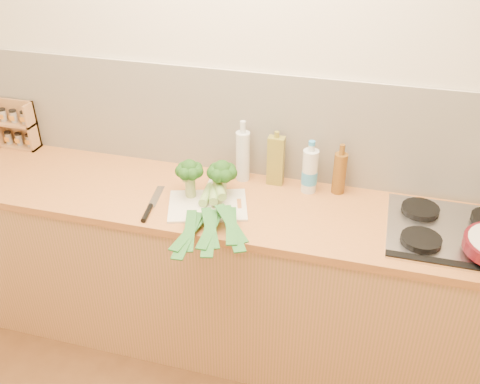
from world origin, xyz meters
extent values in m
plane|color=beige|center=(0.00, 1.50, 1.30)|extent=(3.50, 0.00, 3.50)
cube|color=silver|center=(0.00, 1.49, 1.17)|extent=(3.20, 0.02, 0.54)
cube|color=#C37F51|center=(0.00, 1.20, 0.43)|extent=(3.20, 0.60, 0.86)
cube|color=#B66B35|center=(0.00, 1.20, 0.88)|extent=(3.20, 0.62, 0.04)
cube|color=silver|center=(1.02, 1.20, 0.91)|extent=(0.58, 0.50, 0.01)
cube|color=black|center=(1.02, 0.97, 0.91)|extent=(0.58, 0.04, 0.01)
cylinder|color=black|center=(0.87, 1.08, 0.93)|extent=(0.17, 0.17, 0.03)
cylinder|color=black|center=(0.87, 1.32, 0.93)|extent=(0.17, 0.17, 0.03)
cube|color=beige|center=(-0.09, 1.12, 0.91)|extent=(0.43, 0.37, 0.01)
cylinder|color=#92A15E|center=(-0.19, 1.17, 0.96)|extent=(0.05, 0.05, 0.10)
sphere|color=#15370F|center=(-0.19, 1.17, 1.06)|extent=(0.08, 0.08, 0.08)
sphere|color=#15370F|center=(-0.15, 1.17, 1.05)|extent=(0.06, 0.06, 0.06)
sphere|color=#15370F|center=(-0.17, 1.20, 1.05)|extent=(0.06, 0.06, 0.06)
sphere|color=#15370F|center=(-0.20, 1.21, 1.05)|extent=(0.06, 0.06, 0.06)
sphere|color=#15370F|center=(-0.22, 1.19, 1.05)|extent=(0.06, 0.06, 0.06)
sphere|color=#15370F|center=(-0.22, 1.16, 1.05)|extent=(0.06, 0.06, 0.06)
sphere|color=#15370F|center=(-0.20, 1.14, 1.05)|extent=(0.06, 0.06, 0.06)
sphere|color=#15370F|center=(-0.17, 1.15, 1.05)|extent=(0.06, 0.06, 0.06)
cylinder|color=#92A15E|center=(-0.05, 1.23, 0.95)|extent=(0.04, 0.04, 0.08)
sphere|color=#15370F|center=(-0.05, 1.23, 1.05)|extent=(0.09, 0.09, 0.09)
sphere|color=#15370F|center=(0.00, 1.23, 1.04)|extent=(0.07, 0.07, 0.07)
sphere|color=#15370F|center=(-0.02, 1.26, 1.04)|extent=(0.07, 0.07, 0.07)
sphere|color=#15370F|center=(-0.05, 1.27, 1.04)|extent=(0.07, 0.07, 0.07)
sphere|color=#15370F|center=(-0.08, 1.24, 1.04)|extent=(0.07, 0.07, 0.07)
sphere|color=#15370F|center=(-0.08, 1.21, 1.04)|extent=(0.07, 0.07, 0.07)
sphere|color=#15370F|center=(-0.05, 1.19, 1.04)|extent=(0.07, 0.07, 0.07)
sphere|color=#15370F|center=(-0.02, 1.19, 1.04)|extent=(0.07, 0.07, 0.07)
cylinder|color=white|center=(-0.12, 1.31, 0.93)|extent=(0.05, 0.13, 0.04)
cylinder|color=#7FAA55|center=(-0.11, 1.17, 0.93)|extent=(0.05, 0.16, 0.04)
cube|color=#1B4D1B|center=(-0.08, 0.86, 0.93)|extent=(0.07, 0.30, 0.02)
cube|color=#1B4D1B|center=(-0.08, 0.84, 0.94)|extent=(0.08, 0.34, 0.01)
cube|color=#1B4D1B|center=(-0.08, 0.87, 0.94)|extent=(0.12, 0.28, 0.02)
cylinder|color=white|center=(-0.09, 1.27, 0.95)|extent=(0.07, 0.11, 0.04)
cylinder|color=#7FAA55|center=(-0.06, 1.16, 0.95)|extent=(0.07, 0.14, 0.04)
cube|color=#1B4D1B|center=(0.01, 0.88, 0.95)|extent=(0.06, 0.30, 0.02)
cube|color=#1B4D1B|center=(0.01, 0.86, 0.95)|extent=(0.13, 0.34, 0.01)
cube|color=#1B4D1B|center=(0.00, 0.89, 0.96)|extent=(0.16, 0.27, 0.02)
cylinder|color=white|center=(-0.10, 1.30, 0.97)|extent=(0.09, 0.13, 0.04)
cylinder|color=#7FAA55|center=(-0.04, 1.18, 0.97)|extent=(0.11, 0.15, 0.04)
cube|color=#1B4D1B|center=(0.09, 0.91, 0.97)|extent=(0.13, 0.30, 0.02)
cube|color=#1B4D1B|center=(0.10, 0.89, 0.97)|extent=(0.20, 0.33, 0.01)
cube|color=#1B4D1B|center=(0.09, 0.92, 0.97)|extent=(0.21, 0.25, 0.02)
cube|color=silver|center=(-0.35, 1.14, 0.90)|extent=(0.06, 0.20, 0.00)
cylinder|color=black|center=(-0.33, 0.98, 0.91)|extent=(0.04, 0.13, 0.02)
cube|color=#B97A4F|center=(-1.30, 1.47, 1.04)|extent=(0.23, 0.01, 0.27)
cube|color=#B97A4F|center=(-1.30, 1.43, 0.91)|extent=(0.23, 0.09, 0.01)
cube|color=#B97A4F|center=(-1.30, 1.43, 1.04)|extent=(0.23, 0.09, 0.01)
cube|color=#B97A4F|center=(-1.20, 1.43, 1.04)|extent=(0.01, 0.09, 0.27)
cylinder|color=gray|center=(-1.37, 1.43, 0.95)|extent=(0.04, 0.04, 0.06)
cylinder|color=gray|center=(-1.30, 1.43, 0.95)|extent=(0.04, 0.04, 0.06)
cylinder|color=gray|center=(-1.24, 1.43, 0.95)|extent=(0.04, 0.04, 0.06)
cylinder|color=gray|center=(-1.37, 1.43, 1.08)|extent=(0.04, 0.04, 0.06)
cylinder|color=gray|center=(-1.30, 1.43, 1.08)|extent=(0.04, 0.04, 0.06)
cylinder|color=gray|center=(-1.24, 1.43, 1.08)|extent=(0.04, 0.04, 0.06)
cube|color=olive|center=(0.17, 1.42, 1.03)|extent=(0.08, 0.05, 0.25)
cylinder|color=olive|center=(0.17, 1.42, 1.17)|extent=(0.02, 0.02, 0.03)
cylinder|color=silver|center=(0.00, 1.42, 1.03)|extent=(0.07, 0.07, 0.26)
cylinder|color=silver|center=(0.00, 1.42, 1.19)|extent=(0.03, 0.03, 0.06)
cylinder|color=brown|center=(0.48, 1.42, 1.00)|extent=(0.06, 0.06, 0.21)
cylinder|color=brown|center=(0.48, 1.42, 1.13)|extent=(0.03, 0.03, 0.05)
cylinder|color=silver|center=(0.35, 1.39, 1.01)|extent=(0.08, 0.08, 0.22)
cylinder|color=silver|center=(0.35, 1.39, 1.13)|extent=(0.03, 0.03, 0.03)
cylinder|color=#3793D0|center=(0.35, 1.39, 0.98)|extent=(0.08, 0.08, 0.07)
camera|label=1|loc=(0.61, -0.86, 2.27)|focal=40.00mm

